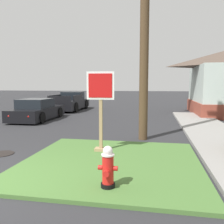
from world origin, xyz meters
TOP-DOWN VIEW (x-y plane):
  - grass_corner_patch at (2.37, 1.96)m, footprint 4.52×4.46m
  - sidewalk_strip at (5.83, 5.80)m, footprint 2.20×15.35m
  - fire_hydrant at (2.61, 0.36)m, footprint 0.38×0.34m
  - stop_sign at (1.90, 2.85)m, footprint 0.81×0.29m
  - manhole_cover at (-0.99, 2.25)m, footprint 0.70×0.70m
  - parked_sedan_black at (-3.35, 8.97)m, footprint 2.01×4.27m
  - pickup_truck_black at (-3.36, 14.63)m, footprint 2.17×5.08m

SIDE VIEW (x-z plane):
  - manhole_cover at x=-0.99m, z-range 0.00..0.02m
  - grass_corner_patch at x=2.37m, z-range 0.00..0.08m
  - sidewalk_strip at x=5.83m, z-range 0.00..0.12m
  - fire_hydrant at x=2.61m, z-range 0.05..0.86m
  - parked_sedan_black at x=-3.35m, z-range -0.08..1.17m
  - pickup_truck_black at x=-3.36m, z-range -0.12..1.36m
  - stop_sign at x=1.90m, z-range 0.10..2.45m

